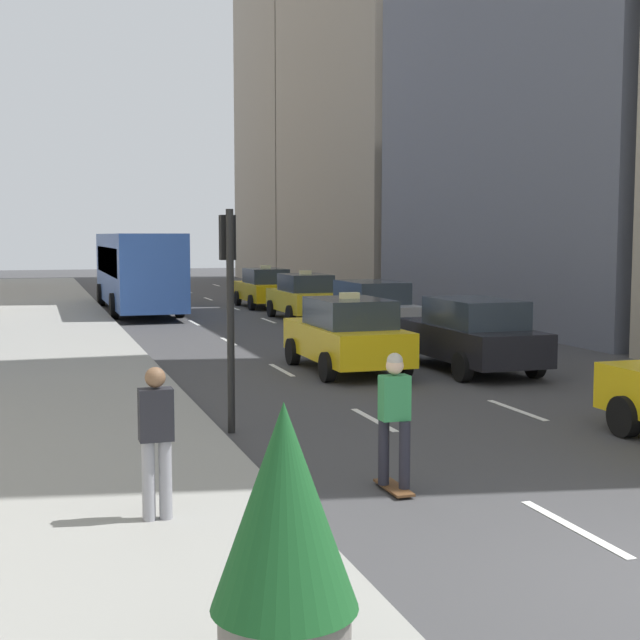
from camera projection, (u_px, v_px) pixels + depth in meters
name	position (u px, v px, depth m)	size (l,w,h in m)	color
lane_markings	(291.00, 329.00, 30.46)	(5.72, 56.00, 0.01)	white
building_row_right	(428.00, 31.00, 41.21)	(6.00, 59.05, 27.94)	#A89E89
taxi_lead	(304.00, 296.00, 33.69)	(2.02, 4.40, 1.87)	yellow
taxi_second	(265.00, 288.00, 39.38)	(2.02, 4.40, 1.87)	yellow
taxi_third	(347.00, 334.00, 20.80)	(2.02, 4.40, 1.87)	yellow
sedan_black_near	(470.00, 334.00, 20.89)	(2.02, 4.70, 1.71)	black
sedan_silver_behind	(369.00, 310.00, 27.21)	(2.02, 4.89, 1.80)	#9EA0A5
city_bus	(137.00, 269.00, 37.16)	(2.80, 11.61, 3.25)	#2D519E
skateboarder	(394.00, 415.00, 11.01)	(0.36, 0.80, 1.75)	brown
planter_with_shrub	(284.00, 542.00, 5.92)	(1.00, 1.00, 1.95)	slate
pedestrian_near_curb	(156.00, 435.00, 9.45)	(0.36, 0.22, 1.65)	gray
traffic_light_pole	(229.00, 284.00, 14.27)	(0.24, 0.42, 3.60)	black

